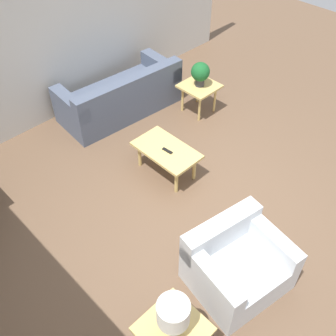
# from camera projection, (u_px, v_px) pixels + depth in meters

# --- Properties ---
(ground_plane) EXTENTS (14.00, 14.00, 0.00)m
(ground_plane) POSITION_uv_depth(u_px,v_px,m) (201.00, 201.00, 5.27)
(ground_plane) COLOR brown
(wall_right) EXTENTS (0.12, 7.20, 2.70)m
(wall_right) POSITION_uv_depth(u_px,v_px,m) (55.00, 33.00, 5.89)
(wall_right) COLOR silver
(wall_right) RESTS_ON ground_plane
(sofa) EXTENTS (1.04, 2.07, 0.78)m
(sofa) POSITION_uv_depth(u_px,v_px,m) (121.00, 97.00, 6.53)
(sofa) COLOR #4C566B
(sofa) RESTS_ON ground_plane
(armchair) EXTENTS (1.01, 1.10, 0.75)m
(armchair) POSITION_uv_depth(u_px,v_px,m) (236.00, 264.00, 4.23)
(armchair) COLOR silver
(armchair) RESTS_ON ground_plane
(coffee_table) EXTENTS (0.93, 0.54, 0.43)m
(coffee_table) POSITION_uv_depth(u_px,v_px,m) (166.00, 152.00, 5.42)
(coffee_table) COLOR tan
(coffee_table) RESTS_ON ground_plane
(side_table_plant) EXTENTS (0.57, 0.57, 0.50)m
(side_table_plant) POSITION_uv_depth(u_px,v_px,m) (199.00, 89.00, 6.45)
(side_table_plant) COLOR tan
(side_table_plant) RESTS_ON ground_plane
(side_table_lamp) EXTENTS (0.57, 0.57, 0.50)m
(side_table_lamp) POSITION_uv_depth(u_px,v_px,m) (173.00, 331.00, 3.57)
(side_table_lamp) COLOR tan
(side_table_lamp) RESTS_ON ground_plane
(potted_plant) EXTENTS (0.30, 0.30, 0.40)m
(potted_plant) POSITION_uv_depth(u_px,v_px,m) (200.00, 73.00, 6.24)
(potted_plant) COLOR #333338
(potted_plant) RESTS_ON side_table_plant
(table_lamp) EXTENTS (0.29, 0.29, 0.42)m
(table_lamp) POSITION_uv_depth(u_px,v_px,m) (173.00, 314.00, 3.33)
(table_lamp) COLOR #997F4C
(table_lamp) RESTS_ON side_table_lamp
(remote_control) EXTENTS (0.16, 0.05, 0.02)m
(remote_control) POSITION_uv_depth(u_px,v_px,m) (167.00, 151.00, 5.34)
(remote_control) COLOR black
(remote_control) RESTS_ON coffee_table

